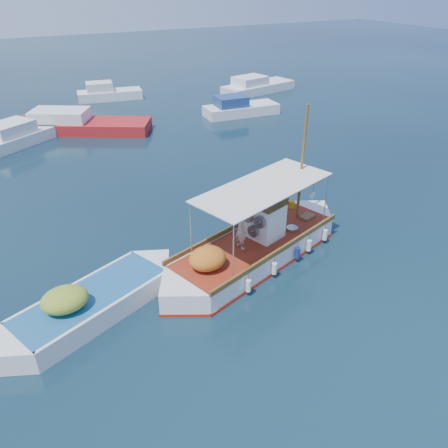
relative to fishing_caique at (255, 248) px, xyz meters
name	(u,v)px	position (x,y,z in m)	size (l,w,h in m)	color
ground	(247,258)	(-0.23, 0.23, -0.53)	(160.00, 160.00, 0.00)	black
fishing_caique	(255,248)	(0.00, 0.00, 0.00)	(9.44, 4.79, 6.05)	white
dinghy	(91,306)	(-6.70, -0.29, -0.16)	(6.75, 3.91, 1.78)	white
bg_boat_nw	(23,135)	(-6.86, 19.73, -0.04)	(7.24, 5.86, 1.80)	silver
bg_boat_n	(77,125)	(-3.03, 20.40, -0.04)	(10.05, 7.32, 1.80)	#A71B1C
bg_boat_ne	(239,109)	(9.71, 18.68, -0.04)	(6.27, 2.64, 1.80)	silver
bg_boat_e	(257,87)	(15.14, 24.86, -0.04)	(7.99, 4.07, 1.80)	silver
bg_boat_far_n	(108,94)	(1.42, 28.77, -0.04)	(6.00, 2.91, 1.80)	silver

